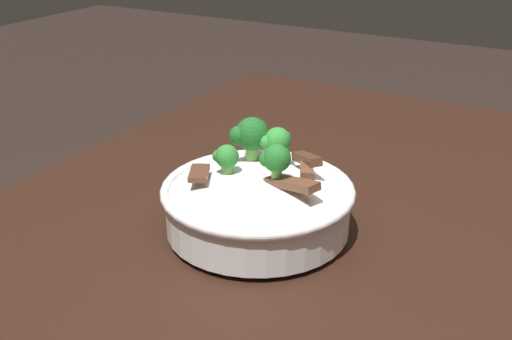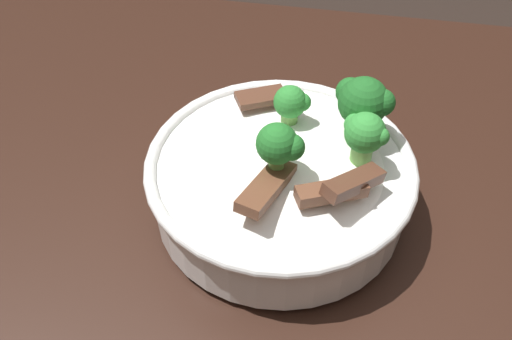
% 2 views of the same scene
% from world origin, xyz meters
% --- Properties ---
extents(dining_table, '(1.49, 1.05, 0.82)m').
position_xyz_m(dining_table, '(0.00, 0.00, 0.74)').
color(dining_table, black).
rests_on(dining_table, ground).
extents(rice_bowl, '(0.25, 0.25, 0.13)m').
position_xyz_m(rice_bowl, '(0.05, 0.12, 0.87)').
color(rice_bowl, white).
rests_on(rice_bowl, dining_table).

